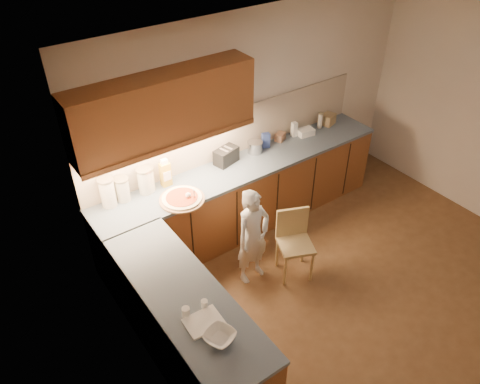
{
  "coord_description": "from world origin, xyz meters",
  "views": [
    {
      "loc": [
        -3.09,
        -2.02,
        3.92
      ],
      "look_at": [
        -0.8,
        1.2,
        1.0
      ],
      "focal_mm": 35.0,
      "sensor_mm": 36.0,
      "label": 1
    }
  ],
  "objects_px": {
    "pizza_on_board": "(182,199)",
    "wooden_chair": "(294,238)",
    "toaster": "(226,156)",
    "child": "(253,237)",
    "oil_jug": "(165,173)"
  },
  "relations": [
    {
      "from": "child",
      "to": "wooden_chair",
      "type": "bearing_deg",
      "value": -27.88
    },
    {
      "from": "pizza_on_board",
      "to": "wooden_chair",
      "type": "xyz_separation_m",
      "value": [
        0.92,
        -0.78,
        -0.48
      ]
    },
    {
      "from": "oil_jug",
      "to": "toaster",
      "type": "xyz_separation_m",
      "value": [
        0.79,
        -0.01,
        -0.06
      ]
    },
    {
      "from": "pizza_on_board",
      "to": "toaster",
      "type": "bearing_deg",
      "value": 23.04
    },
    {
      "from": "pizza_on_board",
      "to": "toaster",
      "type": "distance_m",
      "value": 0.86
    },
    {
      "from": "child",
      "to": "wooden_chair",
      "type": "xyz_separation_m",
      "value": [
        0.43,
        -0.18,
        -0.12
      ]
    },
    {
      "from": "pizza_on_board",
      "to": "child",
      "type": "bearing_deg",
      "value": -50.52
    },
    {
      "from": "child",
      "to": "oil_jug",
      "type": "xyz_separation_m",
      "value": [
        -0.49,
        0.94,
        0.49
      ]
    },
    {
      "from": "toaster",
      "to": "pizza_on_board",
      "type": "bearing_deg",
      "value": -171.31
    },
    {
      "from": "oil_jug",
      "to": "toaster",
      "type": "bearing_deg",
      "value": -0.48
    },
    {
      "from": "pizza_on_board",
      "to": "wooden_chair",
      "type": "distance_m",
      "value": 1.3
    },
    {
      "from": "child",
      "to": "oil_jug",
      "type": "bearing_deg",
      "value": 112.37
    },
    {
      "from": "pizza_on_board",
      "to": "wooden_chair",
      "type": "relative_size",
      "value": 0.6
    },
    {
      "from": "pizza_on_board",
      "to": "toaster",
      "type": "relative_size",
      "value": 1.5
    },
    {
      "from": "wooden_chair",
      "to": "toaster",
      "type": "bearing_deg",
      "value": 119.72
    }
  ]
}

